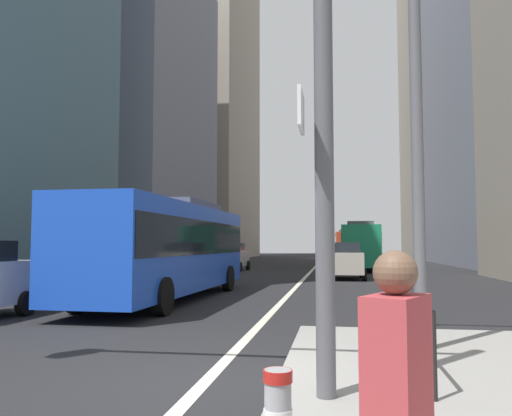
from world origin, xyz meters
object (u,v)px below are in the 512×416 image
(city_bus_red_receding, at_px, (360,244))
(car_receding_near, at_px, (345,260))
(street_lamp_post, at_px, (415,38))
(city_bus_blue_oncoming, at_px, (168,245))
(traffic_signal_gantry, at_px, (144,58))
(car_oncoming_mid, at_px, (231,256))
(city_bus_red_distant, at_px, (347,244))
(pedestrian_waiting, at_px, (398,401))

(city_bus_red_receding, xyz_separation_m, car_receding_near, (-1.23, -10.87, -0.85))
(city_bus_red_receding, xyz_separation_m, street_lamp_post, (-0.34, -30.17, 3.45))
(city_bus_blue_oncoming, distance_m, traffic_signal_gantry, 11.44)
(car_oncoming_mid, height_order, car_receding_near, same)
(city_bus_red_distant, distance_m, pedestrian_waiting, 55.65)
(pedestrian_waiting, bearing_deg, street_lamp_post, 80.26)
(car_receding_near, distance_m, traffic_signal_gantry, 22.49)
(car_receding_near, relative_size, traffic_signal_gantry, 0.62)
(city_bus_red_distant, xyz_separation_m, traffic_signal_gantry, (-3.44, -52.41, 2.29))
(traffic_signal_gantry, xyz_separation_m, pedestrian_waiting, (2.61, -3.23, -3.06))
(city_bus_red_distant, xyz_separation_m, car_oncoming_mid, (-8.47, -22.49, -0.85))
(street_lamp_post, height_order, pedestrian_waiting, street_lamp_post)
(city_bus_red_distant, bearing_deg, pedestrian_waiting, -90.86)
(car_receding_near, bearing_deg, car_oncoming_mid, 134.90)
(car_oncoming_mid, bearing_deg, city_bus_blue_oncoming, -84.70)
(car_oncoming_mid, xyz_separation_m, car_receding_near, (7.79, -7.81, -0.00))
(traffic_signal_gantry, bearing_deg, pedestrian_waiting, -51.10)
(city_bus_red_receding, bearing_deg, pedestrian_waiting, -92.18)
(street_lamp_post, bearing_deg, car_oncoming_mid, 107.74)
(car_oncoming_mid, xyz_separation_m, traffic_signal_gantry, (5.03, -29.91, 3.14))
(city_bus_red_distant, relative_size, car_receding_near, 2.91)
(car_oncoming_mid, bearing_deg, pedestrian_waiting, -77.02)
(car_receding_near, height_order, pedestrian_waiting, car_receding_near)
(car_oncoming_mid, bearing_deg, city_bus_red_receding, 18.70)
(city_bus_red_distant, bearing_deg, traffic_signal_gantry, -93.75)
(city_bus_red_receding, bearing_deg, car_oncoming_mid, -161.30)
(car_receding_near, bearing_deg, street_lamp_post, -87.36)
(city_bus_blue_oncoming, bearing_deg, car_oncoming_mid, 95.30)
(pedestrian_waiting, bearing_deg, car_oncoming_mid, 102.98)
(city_bus_red_receding, relative_size, city_bus_red_distant, 0.98)
(pedestrian_waiting, bearing_deg, traffic_signal_gantry, 128.90)
(city_bus_red_distant, relative_size, pedestrian_waiting, 6.98)
(city_bus_blue_oncoming, xyz_separation_m, car_oncoming_mid, (-1.78, 19.19, -0.85))
(city_bus_blue_oncoming, relative_size, traffic_signal_gantry, 1.75)
(city_bus_red_receding, relative_size, street_lamp_post, 1.43)
(car_oncoming_mid, bearing_deg, street_lamp_post, -72.26)
(car_receding_near, bearing_deg, city_bus_blue_oncoming, -117.81)
(city_bus_red_distant, height_order, traffic_signal_gantry, traffic_signal_gantry)
(city_bus_red_receding, xyz_separation_m, car_oncoming_mid, (-9.02, -3.05, -0.85))
(city_bus_blue_oncoming, height_order, city_bus_red_distant, same)
(city_bus_blue_oncoming, relative_size, pedestrian_waiting, 6.81)
(city_bus_blue_oncoming, distance_m, car_oncoming_mid, 19.30)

